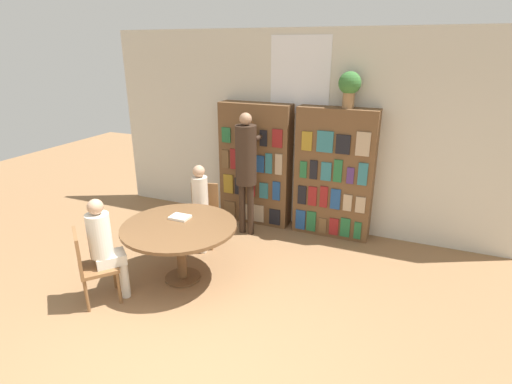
# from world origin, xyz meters

# --- Properties ---
(ground_plane) EXTENTS (16.00, 16.00, 0.00)m
(ground_plane) POSITION_xyz_m (0.00, 0.00, 0.00)
(ground_plane) COLOR olive
(wall_back) EXTENTS (6.40, 0.07, 3.00)m
(wall_back) POSITION_xyz_m (0.00, 3.46, 1.51)
(wall_back) COLOR beige
(wall_back) RESTS_ON ground_plane
(bookshelf_left) EXTENTS (1.15, 0.34, 1.94)m
(bookshelf_left) POSITION_xyz_m (-0.63, 3.26, 0.97)
(bookshelf_left) COLOR brown
(bookshelf_left) RESTS_ON ground_plane
(bookshelf_right) EXTENTS (1.15, 0.34, 1.94)m
(bookshelf_right) POSITION_xyz_m (0.63, 3.26, 0.97)
(bookshelf_right) COLOR brown
(bookshelf_right) RESTS_ON ground_plane
(flower_vase) EXTENTS (0.31, 0.31, 0.49)m
(flower_vase) POSITION_xyz_m (0.76, 3.27, 2.24)
(flower_vase) COLOR #997047
(flower_vase) RESTS_ON bookshelf_right
(reading_table) EXTENTS (1.38, 1.38, 0.74)m
(reading_table) POSITION_xyz_m (-0.77, 1.25, 0.64)
(reading_table) COLOR brown
(reading_table) RESTS_ON ground_plane
(chair_near_camera) EXTENTS (0.56, 0.56, 0.89)m
(chair_near_camera) POSITION_xyz_m (-1.43, 0.46, 0.49)
(chair_near_camera) COLOR brown
(chair_near_camera) RESTS_ON ground_plane
(chair_left_side) EXTENTS (0.49, 0.49, 0.89)m
(chair_left_side) POSITION_xyz_m (-1.02, 2.25, 0.49)
(chair_left_side) COLOR brown
(chair_left_side) RESTS_ON ground_plane
(seated_reader_left) EXTENTS (0.30, 0.37, 1.22)m
(seated_reader_left) POSITION_xyz_m (-0.98, 2.07, 0.67)
(seated_reader_left) COLOR beige
(seated_reader_left) RESTS_ON ground_plane
(seated_reader_right) EXTENTS (0.40, 0.41, 1.23)m
(seated_reader_right) POSITION_xyz_m (-1.32, 0.60, 0.69)
(seated_reader_right) COLOR silver
(seated_reader_right) RESTS_ON ground_plane
(librarian_standing) EXTENTS (0.31, 0.58, 1.87)m
(librarian_standing) POSITION_xyz_m (-0.57, 2.76, 1.15)
(librarian_standing) COLOR #332319
(librarian_standing) RESTS_ON ground_plane
(open_book_on_table) EXTENTS (0.24, 0.18, 0.03)m
(open_book_on_table) POSITION_xyz_m (-0.87, 1.42, 0.75)
(open_book_on_table) COLOR silver
(open_book_on_table) RESTS_ON reading_table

